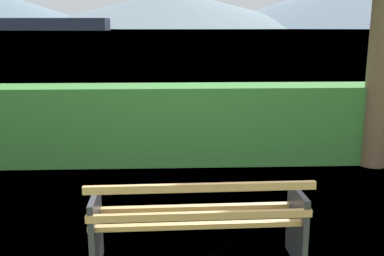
% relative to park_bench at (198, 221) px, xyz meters
% --- Properties ---
extents(water_surface, '(620.00, 620.00, 0.00)m').
position_rel_park_bench_xyz_m(water_surface, '(-0.00, 309.84, -0.43)').
color(water_surface, '#7A99A8').
rests_on(water_surface, ground_plane).
extents(park_bench, '(1.90, 0.62, 0.87)m').
position_rel_park_bench_xyz_m(park_bench, '(0.00, 0.00, 0.00)').
color(park_bench, tan).
rests_on(park_bench, ground_plane).
extents(hedge_row, '(9.32, 0.75, 1.21)m').
position_rel_park_bench_xyz_m(hedge_row, '(-0.00, 3.22, 0.18)').
color(hedge_row, '#387A33').
rests_on(hedge_row, ground_plane).
extents(cargo_ship_large, '(105.04, 22.22, 20.85)m').
position_rel_park_bench_xyz_m(cargo_ship_large, '(-96.26, 256.87, 5.40)').
color(cargo_ship_large, '#2D384C').
rests_on(cargo_ship_large, water_surface).
extents(distant_hills, '(935.39, 413.46, 65.96)m').
position_rel_park_bench_xyz_m(distant_hills, '(-13.67, 577.46, 30.35)').
color(distant_hills, slate).
rests_on(distant_hills, ground_plane).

